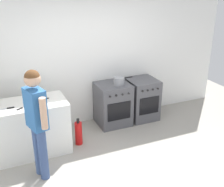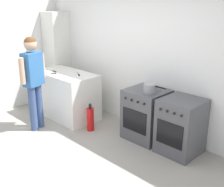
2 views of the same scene
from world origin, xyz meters
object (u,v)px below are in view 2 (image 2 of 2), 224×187
at_px(oven_left, 146,114).
at_px(knife_bread, 51,70).
at_px(oven_right, 181,126).
at_px(larder_cabinet, 57,57).
at_px(knife_utility, 51,73).
at_px(pot, 150,88).
at_px(fire_extinguisher, 90,119).
at_px(person, 33,75).
at_px(knife_chef, 78,74).

relative_size(oven_left, knife_bread, 2.42).
distance_m(oven_right, larder_cabinet, 3.36).
bearing_deg(knife_utility, larder_cabinet, 138.39).
bearing_deg(oven_right, knife_utility, -166.44).
bearing_deg(oven_left, knife_bread, -166.67).
height_order(oven_left, pot, pot).
bearing_deg(oven_right, pot, -173.70).
relative_size(oven_right, fire_extinguisher, 1.70).
bearing_deg(knife_utility, knife_bread, 145.29).
bearing_deg(fire_extinguisher, oven_right, 17.32).
distance_m(oven_right, knife_utility, 2.63).
bearing_deg(person, pot, 30.96).
xyz_separation_m(oven_right, person, (-2.29, -1.10, 0.57)).
height_order(oven_left, fire_extinguisher, oven_left).
bearing_deg(pot, knife_utility, -164.45).
relative_size(oven_right, larder_cabinet, 0.42).
bearing_deg(knife_bread, knife_chef, 19.69).
relative_size(knife_utility, person, 0.14).
distance_m(oven_right, knife_bread, 2.78).
bearing_deg(oven_left, knife_chef, -169.43).
height_order(knife_utility, knife_bread, same).
bearing_deg(knife_utility, pot, 15.55).
distance_m(fire_extinguisher, larder_cabinet, 2.03).
height_order(oven_right, knife_bread, knife_bread).
distance_m(knife_utility, person, 0.55).
height_order(knife_bread, person, person).
height_order(knife_chef, larder_cabinet, larder_cabinet).
bearing_deg(larder_cabinet, oven_right, -1.76).
relative_size(oven_left, fire_extinguisher, 1.70).
xyz_separation_m(oven_right, pot, (-0.56, -0.06, 0.49)).
bearing_deg(oven_left, knife_utility, -161.87).
xyz_separation_m(oven_right, knife_chef, (-2.10, -0.27, 0.48)).
bearing_deg(oven_right, larder_cabinet, 178.24).
xyz_separation_m(knife_utility, fire_extinguisher, (0.98, 0.13, -0.69)).
bearing_deg(person, fire_extinguisher, 39.45).
relative_size(knife_utility, fire_extinguisher, 0.46).
bearing_deg(person, knife_utility, 114.46).
distance_m(oven_left, knife_bread, 2.14).
xyz_separation_m(knife_utility, larder_cabinet, (-0.80, 0.71, 0.10)).
height_order(oven_right, fire_extinguisher, oven_right).
xyz_separation_m(oven_left, person, (-1.63, -1.10, 0.57)).
relative_size(oven_right, knife_bread, 2.42).
bearing_deg(fire_extinguisher, person, -140.55).
bearing_deg(knife_bread, oven_right, 10.13).
height_order(pot, larder_cabinet, larder_cabinet).
xyz_separation_m(knife_bread, larder_cabinet, (-0.62, 0.58, 0.10)).
height_order(oven_left, larder_cabinet, larder_cabinet).
xyz_separation_m(oven_left, oven_right, (0.66, -0.00, -0.00)).
relative_size(knife_chef, person, 0.17).
bearing_deg(pot, knife_bread, -168.88).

